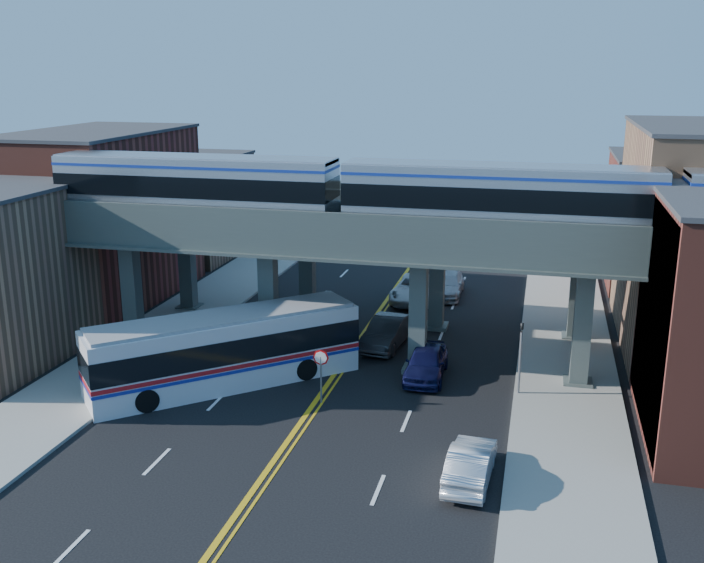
% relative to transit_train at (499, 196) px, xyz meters
% --- Properties ---
extents(ground, '(120.00, 120.00, 0.00)m').
position_rel_transit_train_xyz_m(ground, '(-7.73, -8.00, -9.22)').
color(ground, black).
rests_on(ground, ground).
extents(sidewalk_west, '(5.00, 70.00, 0.16)m').
position_rel_transit_train_xyz_m(sidewalk_west, '(-19.23, 2.00, -9.14)').
color(sidewalk_west, gray).
rests_on(sidewalk_west, ground).
extents(sidewalk_east, '(5.00, 70.00, 0.16)m').
position_rel_transit_train_xyz_m(sidewalk_east, '(3.77, 2.00, -9.14)').
color(sidewalk_east, gray).
rests_on(sidewalk_east, ground).
extents(building_west_b, '(8.00, 14.00, 11.00)m').
position_rel_transit_train_xyz_m(building_west_b, '(-26.23, 8.00, -3.72)').
color(building_west_b, brown).
rests_on(building_west_b, ground).
extents(building_west_c, '(8.00, 10.00, 8.00)m').
position_rel_transit_train_xyz_m(building_west_c, '(-26.23, 21.00, -5.22)').
color(building_west_c, '#956C4D').
rests_on(building_west_c, ground).
extents(building_east_b, '(8.00, 14.00, 12.00)m').
position_rel_transit_train_xyz_m(building_east_b, '(10.77, 8.00, -3.22)').
color(building_east_b, '#956C4D').
rests_on(building_east_b, ground).
extents(building_east_c, '(8.00, 10.00, 9.00)m').
position_rel_transit_train_xyz_m(building_east_c, '(10.77, 21.00, -4.72)').
color(building_east_c, brown).
rests_on(building_east_c, ground).
extents(mural_panel, '(0.10, 9.50, 9.50)m').
position_rel_transit_train_xyz_m(mural_panel, '(6.82, -4.00, -4.47)').
color(mural_panel, '#29ABB5').
rests_on(mural_panel, ground).
extents(elevated_viaduct_near, '(52.00, 3.60, 7.40)m').
position_rel_transit_train_xyz_m(elevated_viaduct_near, '(-7.73, 0.00, -2.75)').
color(elevated_viaduct_near, '#45514D').
rests_on(elevated_viaduct_near, ground).
extents(elevated_viaduct_far, '(52.00, 3.60, 7.40)m').
position_rel_transit_train_xyz_m(elevated_viaduct_far, '(-7.73, 7.00, -2.75)').
color(elevated_viaduct_far, '#45514D').
rests_on(elevated_viaduct_far, ground).
extents(transit_train, '(45.94, 2.88, 3.35)m').
position_rel_transit_train_xyz_m(transit_train, '(0.00, 0.00, 0.00)').
color(transit_train, black).
rests_on(transit_train, elevated_viaduct_near).
extents(stop_sign, '(0.76, 0.09, 2.63)m').
position_rel_transit_train_xyz_m(stop_sign, '(-7.43, -5.00, -7.46)').
color(stop_sign, slate).
rests_on(stop_sign, ground).
extents(traffic_signal, '(0.15, 0.18, 4.10)m').
position_rel_transit_train_xyz_m(traffic_signal, '(1.47, -2.00, -6.92)').
color(traffic_signal, slate).
rests_on(traffic_signal, ground).
extents(transit_bus, '(11.85, 11.15, 3.44)m').
position_rel_transit_train_xyz_m(transit_bus, '(-12.60, -4.01, -7.45)').
color(transit_bus, silver).
rests_on(transit_bus, ground).
extents(car_lane_a, '(2.04, 4.83, 1.63)m').
position_rel_transit_train_xyz_m(car_lane_a, '(-3.15, -0.78, -8.40)').
color(car_lane_a, '#10123D').
rests_on(car_lane_a, ground).
extents(car_lane_b, '(2.39, 5.24, 1.67)m').
position_rel_transit_train_xyz_m(car_lane_b, '(-5.93, 3.19, -8.38)').
color(car_lane_b, '#2E2E30').
rests_on(car_lane_b, ground).
extents(car_lane_c, '(2.94, 5.97, 1.63)m').
position_rel_transit_train_xyz_m(car_lane_c, '(-5.86, 12.42, -8.40)').
color(car_lane_c, silver).
rests_on(car_lane_c, ground).
extents(car_lane_d, '(2.13, 5.17, 1.50)m').
position_rel_transit_train_xyz_m(car_lane_d, '(-3.96, 14.08, -8.47)').
color(car_lane_d, '#B6B7BB').
rests_on(car_lane_d, ground).
extents(car_parked_curb, '(1.76, 4.50, 1.46)m').
position_rel_transit_train_xyz_m(car_parked_curb, '(0.01, -10.50, -8.49)').
color(car_parked_curb, '#BBBCC1').
rests_on(car_parked_curb, ground).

